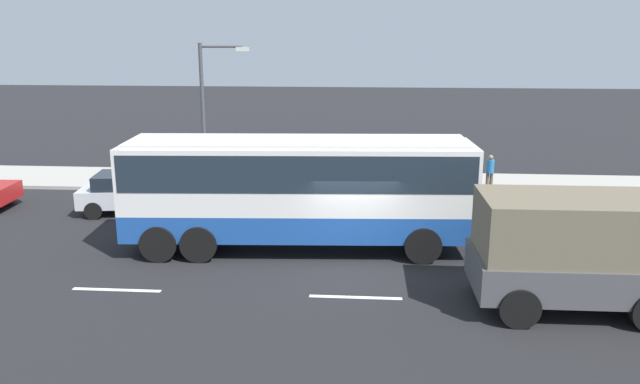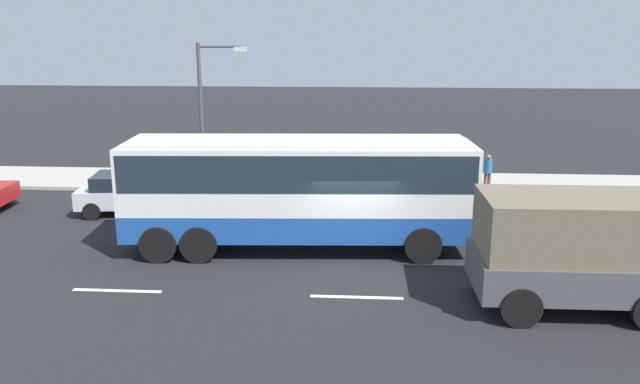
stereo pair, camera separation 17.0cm
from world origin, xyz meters
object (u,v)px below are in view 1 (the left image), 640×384
object	(u,v)px
car_silver_hatch	(141,192)
pedestrian_at_crossing	(458,169)
coach_bus	(298,183)
pedestrian_near_curb	(490,170)
cargo_truck	(638,250)
street_lamp	(209,104)

from	to	relation	value
car_silver_hatch	pedestrian_at_crossing	xyz separation A→B (m)	(12.35, 3.95, 0.21)
coach_bus	car_silver_hatch	bearing A→B (deg)	146.31
pedestrian_near_curb	coach_bus	bearing A→B (deg)	-48.33
car_silver_hatch	pedestrian_near_curb	xyz separation A→B (m)	(13.62, 3.78, 0.22)
coach_bus	cargo_truck	world-z (taller)	coach_bus
car_silver_hatch	pedestrian_near_curb	bearing A→B (deg)	8.03
car_silver_hatch	pedestrian_near_curb	world-z (taller)	pedestrian_near_curb
car_silver_hatch	pedestrian_at_crossing	world-z (taller)	pedestrian_at_crossing
coach_bus	pedestrian_at_crossing	distance (m)	9.80
coach_bus	pedestrian_at_crossing	xyz separation A→B (m)	(5.96, 7.69, -1.16)
cargo_truck	street_lamp	size ratio (longest dim) A/B	1.34
street_lamp	pedestrian_at_crossing	bearing A→B (deg)	3.22
coach_bus	cargo_truck	xyz separation A→B (m)	(8.65, -3.76, -0.61)
pedestrian_near_curb	pedestrian_at_crossing	size ratio (longest dim) A/B	1.01
car_silver_hatch	street_lamp	distance (m)	4.83
pedestrian_near_curb	pedestrian_at_crossing	xyz separation A→B (m)	(-1.28, 0.17, -0.01)
coach_bus	car_silver_hatch	xyz separation A→B (m)	(-6.39, 3.74, -1.36)
pedestrian_at_crossing	street_lamp	bearing A→B (deg)	120.42
street_lamp	coach_bus	bearing A→B (deg)	-57.56
cargo_truck	car_silver_hatch	xyz separation A→B (m)	(-15.04, 7.50, -0.75)
pedestrian_at_crossing	street_lamp	world-z (taller)	street_lamp
cargo_truck	pedestrian_at_crossing	world-z (taller)	cargo_truck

